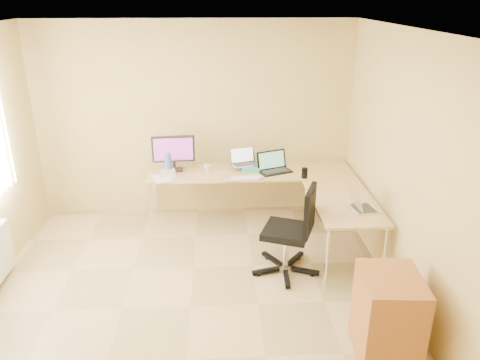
{
  "coord_description": "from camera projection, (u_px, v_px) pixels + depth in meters",
  "views": [
    {
      "loc": [
        0.29,
        -3.83,
        2.89
      ],
      "look_at": [
        0.55,
        1.1,
        0.9
      ],
      "focal_mm": 34.86,
      "sensor_mm": 36.0,
      "label": 1
    }
  ],
  "objects": [
    {
      "name": "laptop_center",
      "position": [
        244.0,
        157.0,
        6.08
      ],
      "size": [
        0.4,
        0.34,
        0.22
      ],
      "primitive_type": "cube",
      "rotation": [
        0.0,
        0.0,
        0.28
      ],
      "color": "#A9A5BE",
      "rests_on": "desk_main"
    },
    {
      "name": "wall_back",
      "position": [
        194.0,
        121.0,
        6.21
      ],
      "size": [
        4.5,
        0.0,
        4.5
      ],
      "primitive_type": "plane",
      "rotation": [
        1.57,
        0.0,
        0.0
      ],
      "color": "tan",
      "rests_on": "ground"
    },
    {
      "name": "cd_stack",
      "position": [
        227.0,
        178.0,
        5.79
      ],
      "size": [
        0.17,
        0.17,
        0.03
      ],
      "primitive_type": "cylinder",
      "rotation": [
        0.0,
        0.0,
        -0.33
      ],
      "color": "white",
      "rests_on": "desk_main"
    },
    {
      "name": "mug",
      "position": [
        207.0,
        168.0,
        6.04
      ],
      "size": [
        0.1,
        0.1,
        0.09
      ],
      "primitive_type": "imported",
      "rotation": [
        0.0,
        0.0,
        -0.04
      ],
      "color": "silver",
      "rests_on": "desk_main"
    },
    {
      "name": "wall_right",
      "position": [
        416.0,
        181.0,
        4.23
      ],
      "size": [
        0.0,
        4.5,
        4.5
      ],
      "primitive_type": "plane",
      "rotation": [
        1.57,
        0.0,
        -1.57
      ],
      "color": "tan",
      "rests_on": "ground"
    },
    {
      "name": "keyboard",
      "position": [
        241.0,
        178.0,
        5.8
      ],
      "size": [
        0.46,
        0.14,
        0.02
      ],
      "primitive_type": "cube",
      "rotation": [
        0.0,
        0.0,
        0.02
      ],
      "color": "silver",
      "rests_on": "desk_main"
    },
    {
      "name": "desk_main",
      "position": [
        250.0,
        196.0,
        6.23
      ],
      "size": [
        2.65,
        0.7,
        0.73
      ],
      "primitive_type": "cube",
      "color": "tan",
      "rests_on": "ground"
    },
    {
      "name": "desk_fan",
      "position": [
        188.0,
        155.0,
        6.18
      ],
      "size": [
        0.29,
        0.29,
        0.31
      ],
      "primitive_type": "cylinder",
      "rotation": [
        0.0,
        0.0,
        0.18
      ],
      "color": "white",
      "rests_on": "desk_main"
    },
    {
      "name": "laptop_black",
      "position": [
        275.0,
        162.0,
        6.0
      ],
      "size": [
        0.49,
        0.43,
        0.26
      ],
      "primitive_type": "cube",
      "rotation": [
        0.0,
        0.0,
        0.38
      ],
      "color": "black",
      "rests_on": "desk_main"
    },
    {
      "name": "office_chair",
      "position": [
        286.0,
        231.0,
        5.02
      ],
      "size": [
        0.8,
        0.8,
        1.04
      ],
      "primitive_type": "cube",
      "rotation": [
        0.0,
        0.0,
        -0.37
      ],
      "color": "black",
      "rests_on": "ground"
    },
    {
      "name": "desk_return",
      "position": [
        341.0,
        229.0,
        5.35
      ],
      "size": [
        0.7,
        1.3,
        0.73
      ],
      "primitive_type": "cube",
      "color": "tan",
      "rests_on": "ground"
    },
    {
      "name": "mouse",
      "position": [
        260.0,
        177.0,
        5.81
      ],
      "size": [
        0.13,
        0.1,
        0.04
      ],
      "primitive_type": "ellipsoid",
      "rotation": [
        0.0,
        0.0,
        -0.3
      ],
      "color": "silver",
      "rests_on": "desk_main"
    },
    {
      "name": "floor",
      "position": [
        191.0,
        307.0,
        4.62
      ],
      "size": [
        4.5,
        4.5,
        0.0
      ],
      "primitive_type": "plane",
      "color": "tan",
      "rests_on": "ground"
    },
    {
      "name": "black_cup",
      "position": [
        305.0,
        173.0,
        5.82
      ],
      "size": [
        0.09,
        0.09,
        0.13
      ],
      "primitive_type": "cylinder",
      "rotation": [
        0.0,
        0.0,
        -0.22
      ],
      "color": "black",
      "rests_on": "desk_main"
    },
    {
      "name": "water_bottle",
      "position": [
        168.0,
        164.0,
        5.9
      ],
      "size": [
        0.11,
        0.11,
        0.29
      ],
      "primitive_type": "cylinder",
      "rotation": [
        0.0,
        0.0,
        0.42
      ],
      "color": "#466CB5",
      "rests_on": "desk_main"
    },
    {
      "name": "monitor",
      "position": [
        174.0,
        153.0,
        6.01
      ],
      "size": [
        0.56,
        0.22,
        0.47
      ],
      "primitive_type": "cube",
      "rotation": [
        0.0,
        0.0,
        0.08
      ],
      "color": "black",
      "rests_on": "desk_main"
    },
    {
      "name": "book_stack",
      "position": [
        252.0,
        166.0,
        6.16
      ],
      "size": [
        0.28,
        0.35,
        0.05
      ],
      "primitive_type": "cube",
      "rotation": [
        0.0,
        0.0,
        -0.14
      ],
      "color": "teal",
      "rests_on": "desk_main"
    },
    {
      "name": "papers",
      "position": [
        162.0,
        178.0,
        5.82
      ],
      "size": [
        0.28,
        0.34,
        0.01
      ],
      "primitive_type": "cube",
      "rotation": [
        0.0,
        0.0,
        0.3
      ],
      "color": "white",
      "rests_on": "desk_main"
    },
    {
      "name": "white_box",
      "position": [
        168.0,
        173.0,
        5.91
      ],
      "size": [
        0.21,
        0.17,
        0.07
      ],
      "primitive_type": "cube",
      "rotation": [
        0.0,
        0.0,
        0.2
      ],
      "color": "beige",
      "rests_on": "desk_main"
    },
    {
      "name": "ceiling",
      "position": [
        177.0,
        33.0,
        3.64
      ],
      "size": [
        4.5,
        4.5,
        0.0
      ],
      "primitive_type": "plane",
      "rotation": [
        3.14,
        0.0,
        0.0
      ],
      "color": "white",
      "rests_on": "ground"
    },
    {
      "name": "cabinet",
      "position": [
        387.0,
        319.0,
        3.88
      ],
      "size": [
        0.52,
        0.63,
        0.82
      ],
      "primitive_type": "cube",
      "rotation": [
        0.0,
        0.0,
        -0.07
      ],
      "color": "#A76228",
      "rests_on": "ground"
    },
    {
      "name": "laptop_return",
      "position": [
        364.0,
        200.0,
        4.94
      ],
      "size": [
        0.39,
        0.33,
        0.23
      ],
      "primitive_type": "cube",
      "rotation": [
        0.0,
        0.0,
        1.74
      ],
      "color": "silver",
      "rests_on": "desk_return"
    }
  ]
}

